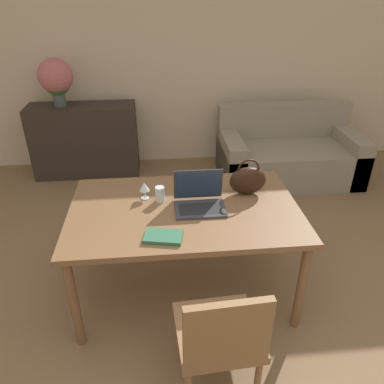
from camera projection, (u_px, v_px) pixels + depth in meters
The scene contains 12 objects.
ground_plane at pixel (214, 378), 2.25m from camera, with size 14.00×14.00×0.00m, color #846647.
wall_back at pixel (176, 52), 4.40m from camera, with size 10.00×0.06×2.70m.
dining_table at pixel (185, 216), 2.58m from camera, with size 1.56×0.98×0.73m.
chair at pixel (220, 336), 1.92m from camera, with size 0.47×0.47×0.85m.
couch at pixel (287, 155), 4.44m from camera, with size 1.59×0.87×0.82m.
sideboard at pixel (85, 140), 4.46m from camera, with size 1.22×0.40×0.85m.
laptop at pixel (199, 197), 2.54m from camera, with size 0.34×0.27×0.24m.
drinking_glass at pixel (160, 194), 2.60m from camera, with size 0.06×0.06×0.11m.
wine_glass at pixel (144, 187), 2.61m from camera, with size 0.07×0.07×0.13m.
handbag at pixel (248, 180), 2.67m from camera, with size 0.26×0.12×0.27m.
flower_vase at pixel (56, 79), 4.08m from camera, with size 0.38×0.38×0.52m.
book at pixel (163, 237), 2.24m from camera, with size 0.25×0.18×0.02m.
Camera 1 is at (-0.27, -1.39, 2.08)m, focal length 35.00 mm.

